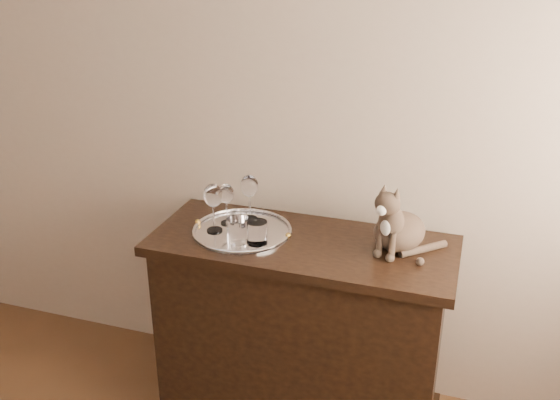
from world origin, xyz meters
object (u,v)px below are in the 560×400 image
(tray, at_px, (242,232))
(tumbler_a, at_px, (257,232))
(wine_glass_a, at_px, (227,204))
(sideboard, at_px, (301,332))
(wine_glass_b, at_px, (250,197))
(tumbler_b, at_px, (238,230))
(cat, at_px, (401,214))
(wine_glass_c, at_px, (214,208))

(tray, relative_size, tumbler_a, 4.43)
(tray, height_order, wine_glass_a, wine_glass_a)
(sideboard, distance_m, wine_glass_b, 0.60)
(tumbler_b, relative_size, cat, 0.34)
(wine_glass_b, height_order, tumbler_a, wine_glass_b)
(sideboard, relative_size, cat, 4.21)
(tray, bearing_deg, tumbler_a, -40.47)
(cat, bearing_deg, tumbler_a, -143.05)
(sideboard, height_order, wine_glass_c, wine_glass_c)
(wine_glass_b, height_order, tumbler_b, wine_glass_b)
(sideboard, relative_size, wine_glass_b, 6.12)
(wine_glass_b, bearing_deg, tumbler_b, -81.99)
(wine_glass_a, relative_size, wine_glass_c, 0.86)
(sideboard, bearing_deg, tumbler_b, -157.99)
(tray, height_order, cat, cat)
(sideboard, relative_size, wine_glass_c, 5.95)
(sideboard, height_order, wine_glass_b, wine_glass_b)
(tray, relative_size, wine_glass_c, 1.98)
(wine_glass_b, relative_size, wine_glass_c, 0.97)
(sideboard, height_order, cat, cat)
(wine_glass_b, xyz_separation_m, wine_glass_c, (-0.10, -0.15, 0.00))
(tray, distance_m, wine_glass_b, 0.16)
(wine_glass_c, bearing_deg, tumbler_a, -13.58)
(wine_glass_b, xyz_separation_m, cat, (0.63, -0.05, 0.04))
(wine_glass_b, bearing_deg, tumbler_a, -62.07)
(wine_glass_b, xyz_separation_m, tumbler_a, (0.10, -0.20, -0.05))
(tumbler_a, xyz_separation_m, cat, (0.52, 0.14, 0.09))
(wine_glass_b, bearing_deg, sideboard, -23.47)
(sideboard, xyz_separation_m, wine_glass_c, (-0.36, -0.04, 0.53))
(tumbler_b, bearing_deg, tumbler_a, 7.59)
(wine_glass_c, bearing_deg, tray, 16.55)
(wine_glass_c, xyz_separation_m, tumbler_a, (0.20, -0.05, -0.06))
(wine_glass_a, height_order, tumbler_b, wine_glass_a)
(tumbler_a, bearing_deg, cat, 15.42)
(sideboard, bearing_deg, wine_glass_c, -174.38)
(tray, height_order, wine_glass_c, wine_glass_c)
(tray, distance_m, tumbler_a, 0.13)
(cat, bearing_deg, tray, -152.52)
(sideboard, distance_m, wine_glass_c, 0.64)
(tumbler_b, bearing_deg, sideboard, 22.01)
(sideboard, bearing_deg, wine_glass_b, 156.53)
(tumbler_a, bearing_deg, sideboard, 28.12)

